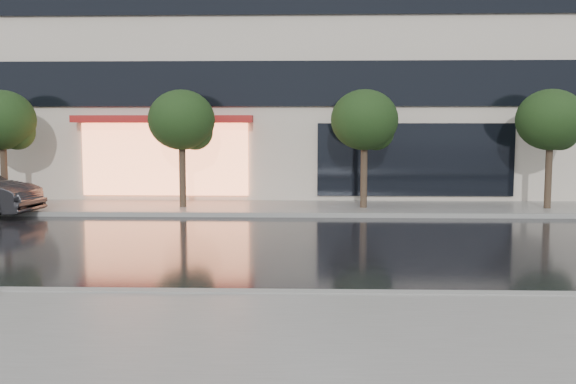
{
  "coord_description": "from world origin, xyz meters",
  "views": [
    {
      "loc": [
        1.15,
        -11.08,
        2.75
      ],
      "look_at": [
        0.74,
        2.32,
        1.4
      ],
      "focal_mm": 40.0,
      "sensor_mm": 36.0,
      "label": 1
    }
  ],
  "objects": [
    {
      "name": "ground",
      "position": [
        0.0,
        0.0,
        0.0
      ],
      "size": [
        120.0,
        120.0,
        0.0
      ],
      "primitive_type": "plane",
      "color": "black",
      "rests_on": "ground"
    },
    {
      "name": "sidewalk_near",
      "position": [
        0.0,
        -3.25,
        0.06
      ],
      "size": [
        60.0,
        4.5,
        0.12
      ],
      "primitive_type": "cube",
      "color": "slate",
      "rests_on": "ground"
    },
    {
      "name": "sidewalk_far",
      "position": [
        0.0,
        10.25,
        0.06
      ],
      "size": [
        60.0,
        3.5,
        0.12
      ],
      "primitive_type": "cube",
      "color": "slate",
      "rests_on": "ground"
    },
    {
      "name": "curb_near",
      "position": [
        0.0,
        -1.0,
        0.07
      ],
      "size": [
        60.0,
        0.25,
        0.14
      ],
      "primitive_type": "cube",
      "color": "gray",
      "rests_on": "ground"
    },
    {
      "name": "curb_far",
      "position": [
        0.0,
        8.5,
        0.07
      ],
      "size": [
        60.0,
        0.25,
        0.14
      ],
      "primitive_type": "cube",
      "color": "gray",
      "rests_on": "ground"
    },
    {
      "name": "tree_far_west",
      "position": [
        -8.94,
        10.03,
        2.92
      ],
      "size": [
        2.2,
        2.2,
        3.99
      ],
      "color": "#33261C",
      "rests_on": "ground"
    },
    {
      "name": "tree_mid_west",
      "position": [
        -2.94,
        10.03,
        2.92
      ],
      "size": [
        2.2,
        2.2,
        3.99
      ],
      "color": "#33261C",
      "rests_on": "ground"
    },
    {
      "name": "tree_mid_east",
      "position": [
        3.06,
        10.03,
        2.92
      ],
      "size": [
        2.2,
        2.2,
        3.99
      ],
      "color": "#33261C",
      "rests_on": "ground"
    },
    {
      "name": "tree_far_east",
      "position": [
        9.06,
        10.03,
        2.92
      ],
      "size": [
        2.2,
        2.2,
        3.99
      ],
      "color": "#33261C",
      "rests_on": "ground"
    }
  ]
}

